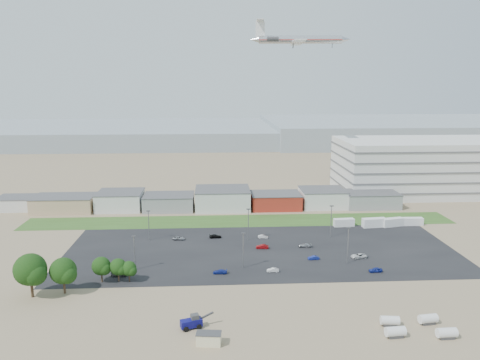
{
  "coord_description": "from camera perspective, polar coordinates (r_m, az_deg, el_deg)",
  "views": [
    {
      "loc": [
        -9.18,
        -116.8,
        50.65
      ],
      "look_at": [
        -1.48,
        22.0,
        21.93
      ],
      "focal_mm": 35.0,
      "sensor_mm": 36.0,
      "label": 1
    }
  ],
  "objects": [
    {
      "name": "parked_car_9",
      "position": [
        156.87,
        -7.47,
        -7.05
      ],
      "size": [
        4.29,
        2.4,
        1.13
      ],
      "primitive_type": "imported",
      "rotation": [
        0.0,
        0.0,
        1.44
      ],
      "color": "#A5A5AA",
      "rests_on": "ground"
    },
    {
      "name": "tree_mid",
      "position": [
        128.22,
        -16.56,
        -10.24
      ],
      "size": [
        5.13,
        5.13,
        7.7
      ],
      "primitive_type": null,
      "color": "black",
      "rests_on": "ground"
    },
    {
      "name": "parked_car_12",
      "position": [
        150.29,
        7.92,
        -7.9
      ],
      "size": [
        4.18,
        2.13,
        1.16
      ],
      "primitive_type": "imported",
      "rotation": [
        0.0,
        0.0,
        -1.7
      ],
      "color": "#A5A5AA",
      "rests_on": "ground"
    },
    {
      "name": "tree_left",
      "position": [
        124.15,
        -20.74,
        -10.61
      ],
      "size": [
        6.89,
        6.89,
        10.33
      ],
      "primitive_type": null,
      "color": "black",
      "rests_on": "ground"
    },
    {
      "name": "tree_far_left",
      "position": [
        124.65,
        -24.18,
        -10.29
      ],
      "size": [
        8.26,
        8.26,
        12.39
      ],
      "primitive_type": null,
      "color": "black",
      "rests_on": "ground"
    },
    {
      "name": "storage_tank_sw",
      "position": [
        104.79,
        18.41,
        -17.12
      ],
      "size": [
        4.17,
        2.33,
        2.42
      ],
      "primitive_type": null,
      "rotation": [
        0.0,
        0.0,
        0.08
      ],
      "color": "silver",
      "rests_on": "ground"
    },
    {
      "name": "parked_car_3",
      "position": [
        129.48,
        -2.46,
        -11.1
      ],
      "size": [
        3.94,
        1.88,
        1.11
      ],
      "primitive_type": "imported",
      "rotation": [
        0.0,
        0.0,
        -1.66
      ],
      "color": "navy",
      "rests_on": "ground"
    },
    {
      "name": "box_trailer_b",
      "position": [
        175.56,
        16.03,
        -5.02
      ],
      "size": [
        8.8,
        3.67,
        3.2
      ],
      "primitive_type": null,
      "rotation": [
        0.0,
        0.0,
        0.12
      ],
      "color": "silver",
      "rests_on": "ground"
    },
    {
      "name": "lightpole_front_r",
      "position": [
        137.97,
        13.01,
        -7.79
      ],
      "size": [
        1.27,
        0.53,
        10.77
      ],
      "primitive_type": null,
      "color": "slate",
      "rests_on": "ground"
    },
    {
      "name": "lightpole_front_m",
      "position": [
        131.52,
        0.39,
        -8.59
      ],
      "size": [
        1.2,
        0.5,
        10.19
      ],
      "primitive_type": null,
      "color": "slate",
      "rests_on": "ground"
    },
    {
      "name": "hills_backdrop",
      "position": [
        437.04,
        3.32,
        5.59
      ],
      "size": [
        700.0,
        200.0,
        9.0
      ],
      "primitive_type": null,
      "color": "gray",
      "rests_on": "ground"
    },
    {
      "name": "lightpole_front_l",
      "position": [
        133.43,
        -12.74,
        -8.68
      ],
      "size": [
        1.15,
        0.48,
        9.8
      ],
      "primitive_type": null,
      "color": "slate",
      "rests_on": "ground"
    },
    {
      "name": "tree_near",
      "position": [
        126.88,
        -13.39,
        -10.64
      ],
      "size": [
        4.21,
        4.21,
        6.31
      ],
      "primitive_type": null,
      "color": "black",
      "rests_on": "ground"
    },
    {
      "name": "parked_car_10",
      "position": [
        131.86,
        -14.48,
        -11.01
      ],
      "size": [
        4.46,
        1.91,
        1.28
      ],
      "primitive_type": "imported",
      "rotation": [
        0.0,
        0.0,
        1.54
      ],
      "color": "#595B5E",
      "rests_on": "ground"
    },
    {
      "name": "box_trailer_d",
      "position": [
        182.2,
        20.28,
        -4.76
      ],
      "size": [
        7.46,
        2.45,
        2.78
      ],
      "primitive_type": null,
      "rotation": [
        0.0,
        0.0,
        -0.02
      ],
      "color": "silver",
      "rests_on": "ground"
    },
    {
      "name": "lightpole_back_m",
      "position": [
        154.21,
        1.03,
        -5.43
      ],
      "size": [
        1.25,
        0.52,
        10.59
      ],
      "primitive_type": null,
      "color": "slate",
      "rests_on": "ground"
    },
    {
      "name": "lightpole_back_l",
      "position": [
        156.7,
        -11.05,
        -5.47
      ],
      "size": [
        1.19,
        0.49,
        10.09
      ],
      "primitive_type": null,
      "color": "slate",
      "rests_on": "ground"
    },
    {
      "name": "box_trailer_c",
      "position": [
        178.42,
        18.08,
        -4.92
      ],
      "size": [
        8.28,
        4.3,
        2.97
      ],
      "primitive_type": null,
      "rotation": [
        0.0,
        0.0,
        0.24
      ],
      "color": "silver",
      "rests_on": "ground"
    },
    {
      "name": "storage_tank_ne",
      "position": [
        112.15,
        21.95,
        -15.41
      ],
      "size": [
        4.14,
        2.45,
        2.35
      ],
      "primitive_type": null,
      "rotation": [
        0.0,
        0.0,
        0.13
      ],
      "color": "silver",
      "rests_on": "ground"
    },
    {
      "name": "parked_car_11",
      "position": [
        157.3,
        2.82,
        -6.91
      ],
      "size": [
        3.49,
        1.54,
        1.11
      ],
      "primitive_type": "imported",
      "rotation": [
        0.0,
        0.0,
        1.46
      ],
      "color": "silver",
      "rests_on": "ground"
    },
    {
      "name": "tree_right",
      "position": [
        127.5,
        -14.63,
        -10.42
      ],
      "size": [
        4.69,
        4.69,
        7.04
      ],
      "primitive_type": null,
      "color": "black",
      "rests_on": "ground"
    },
    {
      "name": "parking_lot",
      "position": [
        146.56,
        2.6,
        -8.55
      ],
      "size": [
        120.0,
        50.0,
        0.01
      ],
      "primitive_type": "cube",
      "color": "black",
      "rests_on": "ground"
    },
    {
      "name": "parked_car_1",
      "position": [
        140.62,
        8.95,
        -9.35
      ],
      "size": [
        3.43,
        1.42,
        1.11
      ],
      "primitive_type": "imported",
      "rotation": [
        0.0,
        0.0,
        -1.5
      ],
      "color": "navy",
      "rests_on": "ground"
    },
    {
      "name": "parked_car_7",
      "position": [
        147.79,
        2.73,
        -8.12
      ],
      "size": [
        4.03,
        1.73,
        1.29
      ],
      "primitive_type": "imported",
      "rotation": [
        0.0,
        0.0,
        -1.67
      ],
      "color": "maroon",
      "rests_on": "ground"
    },
    {
      "name": "parking_garage",
      "position": [
        236.96,
        21.63,
        1.58
      ],
      "size": [
        80.0,
        40.0,
        25.0
      ],
      "primitive_type": "cube",
      "color": "silver",
      "rests_on": "ground"
    },
    {
      "name": "airliner",
      "position": [
        220.16,
        7.35,
        16.62
      ],
      "size": [
        47.79,
        34.8,
        13.34
      ],
      "primitive_type": null,
      "rotation": [
        0.0,
        0.0,
        -0.09
      ],
      "color": "silver"
    },
    {
      "name": "parked_car_6",
      "position": [
        157.64,
        -3.02,
        -6.86
      ],
      "size": [
        4.14,
        1.89,
        1.18
      ],
      "primitive_type": "imported",
      "rotation": [
        0.0,
        0.0,
        1.63
      ],
      "color": "black",
      "rests_on": "ground"
    },
    {
      "name": "parked_car_0",
      "position": [
        144.46,
        14.27,
        -8.96
      ],
      "size": [
        4.73,
        2.33,
        1.29
      ],
      "primitive_type": "imported",
      "rotation": [
        0.0,
        0.0,
        -1.53
      ],
      "color": "silver",
      "rests_on": "ground"
    },
    {
      "name": "grass_strip",
      "position": [
        176.47,
        -0.06,
        -5.0
      ],
      "size": [
        160.0,
        16.0,
        0.02
      ],
      "primitive_type": "cube",
      "color": "#33511E",
      "rests_on": "ground"
    },
    {
      "name": "telehandler",
      "position": [
        103.27,
        -5.96,
        -16.81
      ],
      "size": [
        7.65,
        4.56,
        3.03
      ],
      "primitive_type": null,
      "rotation": [
        0.0,
        0.0,
        0.32
      ],
      "color": "#0B0B58",
      "rests_on": "ground"
    },
    {
      "name": "building_row",
      "position": [
        193.67,
        -5.4,
        -2.32
      ],
      "size": [
        170.0,
        20.0,
        8.0
      ],
      "primitive_type": null,
      "color": "silver",
      "rests_on": "ground"
    },
    {
      "name": "parked_car_2",
      "position": [
        135.51,
        16.19,
        -10.48
      ],
      "size": [
        3.77,
        1.72,
        1.26
      ],
      "primitive_type": "imported",
      "rotation": [
        0.0,
        0.0,
        -1.51
      ],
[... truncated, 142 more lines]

